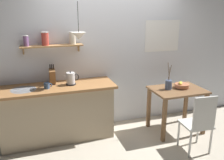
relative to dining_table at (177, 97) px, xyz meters
The scene contains 12 objects.
ground_plane 1.16m from the dining_table, behind, with size 14.00×14.00×0.00m, color #BCB29E.
back_wall 1.26m from the dining_table, 138.83° to the left, with size 6.80×0.11×2.70m.
kitchen_counter 2.02m from the dining_table, behind, with size 1.83×0.63×0.92m.
wall_shelf 2.26m from the dining_table, 165.22° to the left, with size 0.96×0.20×0.34m.
dining_table is the anchor object (origin of this frame).
dining_chair_near 0.72m from the dining_table, 95.84° to the right, with size 0.42×0.41×0.93m.
fruit_bowl 0.22m from the dining_table, 14.87° to the left, with size 0.24×0.24×0.12m.
twig_vase 0.28m from the dining_table, 165.16° to the left, with size 0.11×0.11×0.47m.
electric_kettle 1.82m from the dining_table, 169.04° to the left, with size 0.24×0.16×0.22m.
knife_block 2.11m from the dining_table, 167.14° to the left, with size 0.09×0.18×0.33m.
coffee_mug_by_sink 2.16m from the dining_table, behind, with size 0.12×0.08×0.09m.
pendant_lamp 1.95m from the dining_table, 169.94° to the left, with size 0.22×0.22×0.54m.
Camera 1 is at (-1.29, -3.39, 2.10)m, focal length 39.03 mm.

